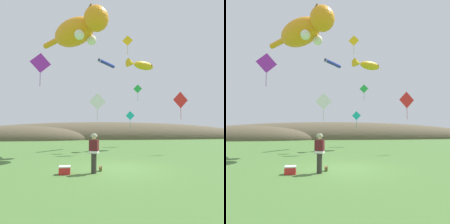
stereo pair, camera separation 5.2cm
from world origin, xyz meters
TOP-DOWN VIEW (x-y plane):
  - ground_plane at (0.00, 0.00)m, footprint 120.00×120.00m
  - distant_hill_ridge at (-2.94, 27.65)m, footprint 60.88×12.58m
  - festival_attendant at (-1.14, -0.92)m, footprint 0.48×0.39m
  - kite_spool at (-0.84, -0.45)m, footprint 0.14×0.27m
  - picnic_cooler at (-2.41, -1.01)m, footprint 0.51×0.36m
  - kite_giant_cat at (-2.73, 6.43)m, footprint 6.42×6.49m
  - kite_fish_windsock at (3.39, 9.85)m, footprint 3.28×2.22m
  - kite_tube_streamer at (-0.16, 10.63)m, footprint 1.93×2.39m
  - kite_diamond_violet at (-4.82, 3.21)m, footprint 1.23×0.61m
  - kite_diamond_green at (3.55, 12.60)m, footprint 0.96×0.41m
  - kite_diamond_teal at (2.52, 11.78)m, footprint 0.93×0.43m
  - kite_diamond_gold at (1.85, 8.82)m, footprint 1.02×0.28m
  - kite_diamond_red at (5.73, 5.71)m, footprint 1.35×0.31m
  - kite_diamond_white at (-1.05, 5.82)m, footprint 1.34×0.10m

SIDE VIEW (x-z plane):
  - ground_plane at x=0.00m, z-range 0.00..0.00m
  - distant_hill_ridge at x=-2.94m, z-range -3.12..3.12m
  - kite_spool at x=-0.84m, z-range 0.00..0.27m
  - picnic_cooler at x=-2.41m, z-range 0.00..0.36m
  - festival_attendant at x=-1.14m, z-range 0.07..1.84m
  - kite_diamond_teal at x=2.52m, z-range 2.39..4.31m
  - kite_diamond_white at x=-1.05m, z-range 3.00..5.24m
  - kite_diamond_red at x=5.73m, z-range 3.15..5.42m
  - kite_diamond_violet at x=-4.82m, z-range 5.19..7.46m
  - kite_diamond_green at x=3.55m, z-range 5.56..7.50m
  - kite_fish_windsock at x=3.39m, z-range 7.99..8.99m
  - kite_tube_streamer at x=-0.16m, z-range 8.63..9.07m
  - kite_giant_cat at x=-2.73m, z-range 8.98..11.55m
  - kite_diamond_gold at x=1.85m, z-range 9.60..11.55m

